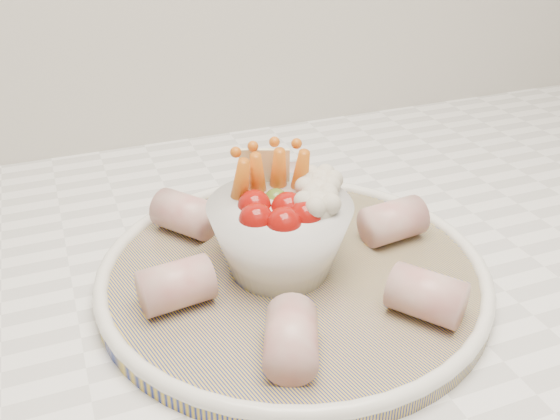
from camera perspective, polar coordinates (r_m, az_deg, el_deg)
name	(u,v)px	position (r m, az deg, el deg)	size (l,w,h in m)	color
serving_platter	(293,273)	(0.53, 1.21, -5.76)	(0.40, 0.40, 0.02)	navy
veggie_bowl	(282,228)	(0.51, 0.16, -1.68)	(0.12, 0.12, 0.10)	white
cured_meat_rolls	(293,250)	(0.52, 1.24, -3.72)	(0.26, 0.27, 0.04)	#B25351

